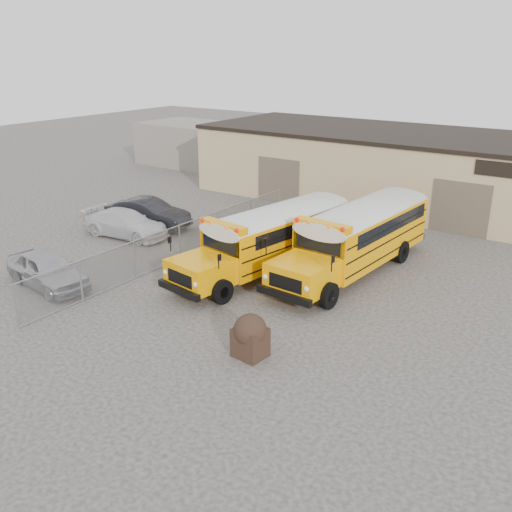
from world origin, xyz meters
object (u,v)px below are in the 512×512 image
Objects in this scene: school_bus_left at (348,209)px; car_white at (126,223)px; car_silver at (47,270)px; car_dark at (148,213)px; tarp_bundle at (250,335)px; school_bus_right at (416,204)px.

car_white is at bearing -147.29° from school_bus_left.
car_dark is (-2.74, 8.84, 0.05)m from car_silver.
car_dark reaches higher than car_white.
school_bus_left reaches higher than tarp_bundle.
car_dark reaches higher than tarp_bundle.
school_bus_right reaches higher than tarp_bundle.
car_silver is at bearing -178.83° from tarp_bundle.
car_white is (-10.24, -6.58, -0.99)m from school_bus_left.
car_silver is 0.91× the size of car_white.
school_bus_left is 13.62m from tarp_bundle.
school_bus_right is at bearing -71.58° from car_dark.
school_bus_left is 0.96× the size of school_bus_right.
school_bus_right reaches higher than car_white.
car_dark is (-13.50, 8.62, 0.03)m from tarp_bundle.
school_bus_left reaches higher than car_silver.
tarp_bundle is 0.31× the size of car_white.
school_bus_right is at bearing -60.68° from car_white.
tarp_bundle is at bearing -77.14° from school_bus_left.
car_dark is at bearing 1.07° from car_white.
school_bus_right is at bearing -26.74° from car_silver.
car_dark is (-10.48, -4.63, -0.90)m from school_bus_left.
tarp_bundle is 0.34× the size of car_silver.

